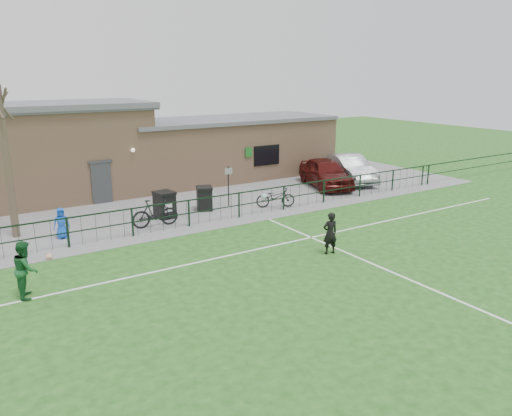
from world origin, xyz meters
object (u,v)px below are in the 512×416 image
bare_tree (7,164)px  bicycle_e (275,197)px  bicycle_d (155,213)px  wheelie_bin_left (165,206)px  car_maroon (326,173)px  sign_post (228,186)px  wheelie_bin_right (204,199)px  ball_ground (49,257)px  outfield_player (26,269)px  spectator_child (61,223)px  car_silver (349,168)px

bare_tree → bicycle_e: (11.44, -1.90, -2.48)m
bicycle_d → wheelie_bin_left: bearing=-34.5°
wheelie_bin_left → bicycle_e: 5.44m
car_maroon → bicycle_d: bearing=-151.4°
bare_tree → sign_post: 9.83m
wheelie_bin_right → ball_ground: bearing=-138.0°
wheelie_bin_right → outfield_player: (-8.77, -5.77, 0.31)m
bicycle_d → spectator_child: size_ratio=1.61×
wheelie_bin_left → wheelie_bin_right: (2.13, 0.22, -0.04)m
spectator_child → bicycle_d: bearing=-0.7°
sign_post → bicycle_d: size_ratio=0.99×
wheelie_bin_left → car_silver: bearing=-1.0°
wheelie_bin_right → bicycle_d: size_ratio=0.53×
car_silver → outfield_player: (-19.13, -6.86, 0.04)m
sign_post → car_maroon: size_ratio=0.41×
sign_post → ball_ground: 9.52m
bare_tree → bicycle_d: size_ratio=2.98×
sign_post → spectator_child: (-8.08, -0.79, -0.37)m
car_silver → outfield_player: 20.32m
car_silver → spectator_child: bearing=-155.7°
car_silver → ball_ground: bearing=-149.3°
car_maroon → bicycle_d: 11.41m
bicycle_e → outfield_player: (-11.95, -4.35, 0.34)m
wheelie_bin_left → sign_post: size_ratio=0.57×
sign_post → car_maroon: 6.90m
bicycle_d → ball_ground: bearing=113.8°
wheelie_bin_right → bicycle_e: size_ratio=0.56×
wheelie_bin_left → outfield_player: outfield_player is taller
wheelie_bin_left → car_maroon: bearing=-1.6°
outfield_player → ball_ground: outfield_player is taller
bare_tree → car_silver: size_ratio=1.23×
car_maroon → spectator_child: 15.02m
bicycle_d → bicycle_e: (6.19, -0.12, -0.11)m
ball_ground → wheelie_bin_left: bearing=26.0°
wheelie_bin_left → bicycle_e: bearing=-19.8°
wheelie_bin_left → bicycle_d: bicycle_d is taller
bare_tree → sign_post: (9.62, -0.45, -1.98)m
wheelie_bin_right → car_silver: 10.42m
bicycle_d → outfield_player: outfield_player is taller
wheelie_bin_right → wheelie_bin_left: bearing=-152.8°
wheelie_bin_right → car_maroon: bearing=26.5°
spectator_child → sign_post: bearing=13.1°
car_maroon → ball_ground: car_maroon is taller
bicycle_d → ball_ground: (-4.64, -1.62, -0.52)m
outfield_player → bicycle_d: bearing=-41.3°
sign_post → car_maroon: bearing=6.2°
wheelie_bin_left → bicycle_e: (5.31, -1.20, -0.07)m
bare_tree → outfield_player: size_ratio=3.49×
car_maroon → car_silver: bearing=26.7°
bare_tree → car_maroon: (16.48, 0.29, -2.16)m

